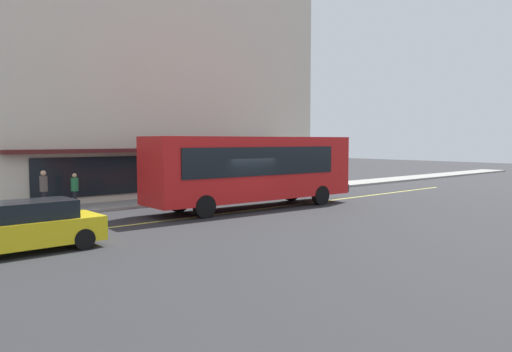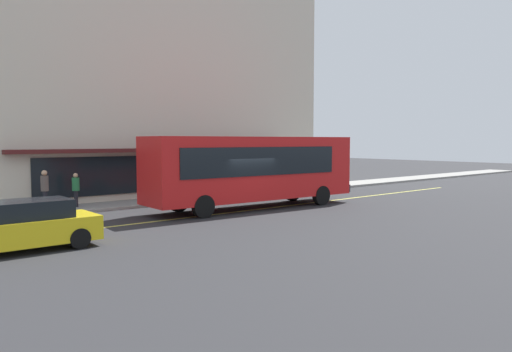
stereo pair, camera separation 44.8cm
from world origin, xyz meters
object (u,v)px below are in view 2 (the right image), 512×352
traffic_light (260,153)px  car_yellow (24,226)px  bus (254,168)px  pedestrian_waiting (76,187)px  pedestrian_by_curb (197,177)px  pedestrian_mid_block (45,186)px

traffic_light → car_yellow: (-15.30, -6.89, -1.79)m
bus → pedestrian_waiting: bearing=144.3°
traffic_light → car_yellow: 16.88m
car_yellow → pedestrian_waiting: bearing=60.2°
bus → traffic_light: bearing=46.5°
traffic_light → car_yellow: bearing=-155.8°
pedestrian_by_curb → pedestrian_waiting: bearing=-174.6°
traffic_light → pedestrian_by_curb: size_ratio=1.80×
bus → pedestrian_waiting: (-6.92, 4.96, -0.86)m
traffic_light → car_yellow: traffic_light is taller
traffic_light → pedestrian_waiting: (-10.95, 0.71, -1.41)m
traffic_light → pedestrian_waiting: 11.07m
pedestrian_waiting → bus: bearing=-35.7°
bus → pedestrian_mid_block: (-8.41, 4.73, -0.73)m
car_yellow → pedestrian_mid_block: size_ratio=2.36×
traffic_light → pedestrian_mid_block: 12.52m
bus → traffic_light: size_ratio=3.52×
bus → pedestrian_by_curb: size_ratio=6.34×
traffic_light → bus: bearing=-133.5°
pedestrian_mid_block → traffic_light: bearing=-2.2°
bus → car_yellow: bearing=-166.8°
pedestrian_mid_block → car_yellow: bearing=-111.2°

